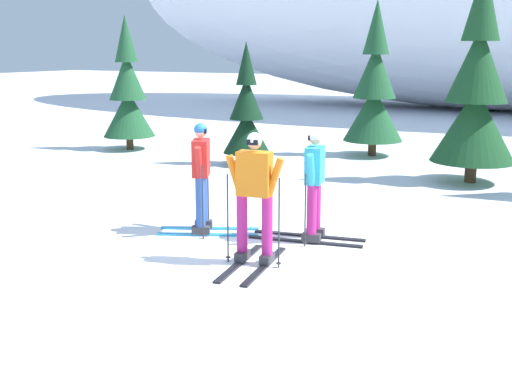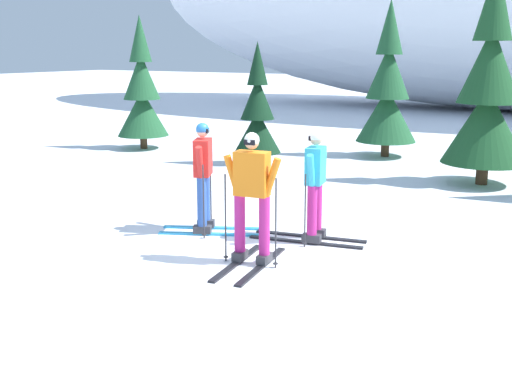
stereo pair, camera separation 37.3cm
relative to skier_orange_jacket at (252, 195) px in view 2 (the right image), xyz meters
The scene contains 8 objects.
ground_plane 1.25m from the skier_orange_jacket, 155.09° to the left, with size 120.00×120.00×0.00m, color white.
skier_orange_jacket is the anchor object (origin of this frame).
skier_red_jacket 1.71m from the skier_orange_jacket, 146.97° to the left, with size 1.64×1.10×1.77m.
skier_cyan_jacket 1.40m from the skier_orange_jacket, 77.47° to the left, with size 1.82×0.78×1.72m.
pine_tree_far_left 10.73m from the skier_orange_jacket, 137.92° to the left, with size 1.50×1.50×3.87m.
pine_tree_left 7.57m from the skier_orange_jacket, 119.37° to the left, with size 1.19×1.19×3.09m.
pine_tree_center_left 9.54m from the skier_orange_jacket, 97.77° to the left, with size 1.63×1.63×4.21m.
pine_tree_center_right 7.25m from the skier_orange_jacket, 76.06° to the left, with size 1.81×1.81×4.69m.
Camera 2 is at (4.87, -7.40, 2.89)m, focal length 43.89 mm.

